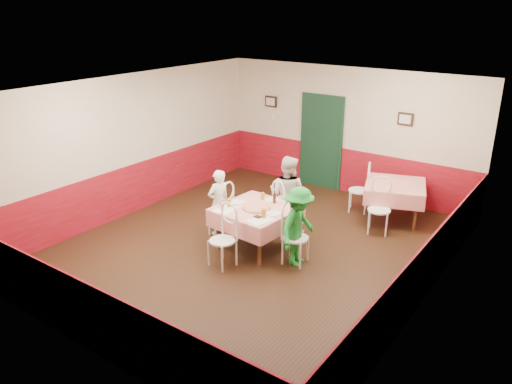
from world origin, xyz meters
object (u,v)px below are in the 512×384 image
Objects in this scene: wallet at (258,217)px; chair_left at (221,212)px; chair_second_a at (359,190)px; chair_second_b at (379,210)px; pizza at (256,208)px; chair_far at (285,210)px; glass_a at (229,203)px; glass_b at (264,213)px; diner_left at (219,202)px; chair_right at (296,238)px; diner_far at (287,195)px; glass_c at (263,196)px; main_table at (256,228)px; chair_near at (222,241)px; second_table at (394,202)px; beer_bottle at (275,198)px; diner_right at (298,227)px.

chair_left is at bearing 165.36° from wallet.
chair_second_a is 1.06m from chair_second_b.
pizza is (-0.73, -2.62, 0.33)m from chair_second_a.
chair_far is 6.22× the size of glass_a.
glass_b is 0.12× the size of diner_left.
chair_second_a is at bearing -5.32° from chair_right.
chair_far is at bearing 77.60° from diner_far.
glass_a is 1.13× the size of glass_c.
main_table is at bearing -71.11° from glass_c.
glass_a is at bearing 176.84° from wallet.
wallet is (0.39, -0.71, -0.05)m from glass_c.
chair_near is 1.00× the size of chair_second_a.
chair_left reaches higher than wallet.
diner_far is (0.14, 1.74, 0.29)m from chair_near.
chair_second_b is 2.22m from glass_c.
diner_far is (-0.68, -1.69, 0.29)m from chair_second_a.
wallet is (-0.49, -2.91, 0.32)m from chair_second_a.
chair_right is at bearing -103.82° from second_table.
diner_far reaches higher than second_table.
glass_a is 1.32× the size of wallet.
diner_far is (-1.43, -0.94, 0.29)m from chair_second_b.
glass_c is at bearing 110.79° from pizza.
diner_far is at bearing 92.96° from chair_near.
chair_right is at bearing 7.19° from glass_a.
beer_bottle is (-0.21, 0.63, 0.03)m from glass_b.
chair_second_a is at bearing 180.00° from second_table.
pizza is 0.93m from diner_far.
main_table is 0.97m from diner_far.
diner_right is (0.64, 0.25, -0.10)m from wallet.
glass_c is at bearing -157.44° from chair_second_b.
chair_left is at bearing -51.36° from chair_second_a.
diner_right is at bearing -4.60° from main_table.
chair_left is 1.00× the size of chair_near.
chair_second_a is at bearing 0.92° from diner_right.
glass_a is 0.76m from glass_b.
glass_a is 0.68m from wallet.
chair_left is at bearing 83.18° from diner_right.
glass_c is 0.85m from diner_left.
chair_second_a is at bearing 84.16° from chair_near.
glass_a is at bearing -114.11° from glass_c.
diner_far is (-0.07, 0.53, -0.13)m from beer_bottle.
wallet is 0.69m from diner_right.
chair_far reaches higher than main_table.
chair_right reaches higher than pizza.
diner_right is (-0.60, -2.66, 0.30)m from second_table.
chair_near is 1.77m from diner_far.
chair_second_a is 1.85m from diner_far.
chair_near and chair_second_b have the same top height.
chair_right reaches higher than main_table.
diner_far is (-0.27, 1.16, -0.10)m from glass_b.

